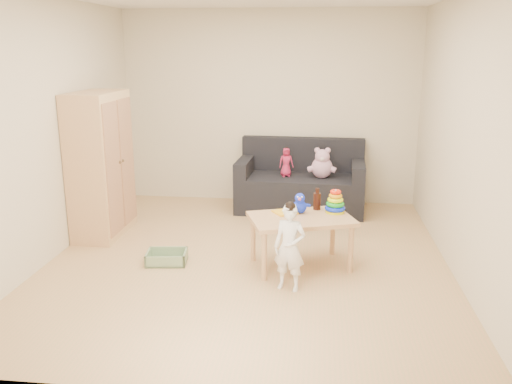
# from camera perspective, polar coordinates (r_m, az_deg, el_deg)

# --- Properties ---
(room) EXTENTS (4.50, 4.50, 4.50)m
(room) POSITION_cam_1_polar(r_m,az_deg,el_deg) (5.24, -0.87, 6.18)
(room) COLOR tan
(room) RESTS_ON ground
(wardrobe) EXTENTS (0.45, 0.91, 1.63)m
(wardrobe) POSITION_cam_1_polar(r_m,az_deg,el_deg) (6.37, -16.04, 2.77)
(wardrobe) COLOR #DBB178
(wardrobe) RESTS_ON ground
(sofa) EXTENTS (1.69, 0.90, 0.46)m
(sofa) POSITION_cam_1_polar(r_m,az_deg,el_deg) (7.20, 4.68, -0.10)
(sofa) COLOR black
(sofa) RESTS_ON ground
(play_table) EXTENTS (1.12, 0.90, 0.51)m
(play_table) POSITION_cam_1_polar(r_m,az_deg,el_deg) (5.35, 4.71, -5.25)
(play_table) COLOR tan
(play_table) RESTS_ON ground
(storage_bin) EXTENTS (0.43, 0.34, 0.12)m
(storage_bin) POSITION_cam_1_polar(r_m,az_deg,el_deg) (5.56, -9.38, -6.78)
(storage_bin) COLOR gray
(storage_bin) RESTS_ON ground
(toddler) EXTENTS (0.33, 0.26, 0.77)m
(toddler) POSITION_cam_1_polar(r_m,az_deg,el_deg) (4.81, 3.55, -5.95)
(toddler) COLOR white
(toddler) RESTS_ON ground
(pink_bear) EXTENTS (0.34, 0.31, 0.33)m
(pink_bear) POSITION_cam_1_polar(r_m,az_deg,el_deg) (7.04, 6.96, 2.83)
(pink_bear) COLOR #D39BBE
(pink_bear) RESTS_ON sofa
(doll) EXTENTS (0.21, 0.17, 0.37)m
(doll) POSITION_cam_1_polar(r_m,az_deg,el_deg) (7.06, 3.20, 3.12)
(doll) COLOR #C0244F
(doll) RESTS_ON sofa
(ring_stacker) EXTENTS (0.20, 0.20, 0.23)m
(ring_stacker) POSITION_cam_1_polar(r_m,az_deg,el_deg) (5.42, 8.33, -1.21)
(ring_stacker) COLOR #EDEA0C
(ring_stacker) RESTS_ON play_table
(brown_bottle) EXTENTS (0.08, 0.08, 0.22)m
(brown_bottle) POSITION_cam_1_polar(r_m,az_deg,el_deg) (5.50, 6.44, -0.89)
(brown_bottle) COLOR black
(brown_bottle) RESTS_ON play_table
(blue_plush) EXTENTS (0.22, 0.21, 0.21)m
(blue_plush) POSITION_cam_1_polar(r_m,az_deg,el_deg) (5.37, 4.63, -1.14)
(blue_plush) COLOR #1C36FF
(blue_plush) RESTS_ON play_table
(wooden_figure) EXTENTS (0.06, 0.05, 0.11)m
(wooden_figure) POSITION_cam_1_polar(r_m,az_deg,el_deg) (5.20, 3.90, -2.23)
(wooden_figure) COLOR maroon
(wooden_figure) RESTS_ON play_table
(yellow_book) EXTENTS (0.28, 0.28, 0.02)m
(yellow_book) POSITION_cam_1_polar(r_m,az_deg,el_deg) (5.38, 3.06, -2.14)
(yellow_book) COLOR yellow
(yellow_book) RESTS_ON play_table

